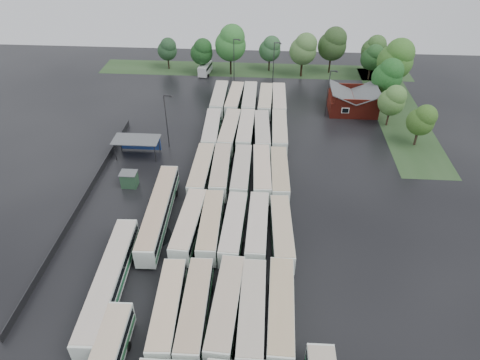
{
  "coord_description": "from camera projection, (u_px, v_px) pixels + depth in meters",
  "views": [
    {
      "loc": [
        5.82,
        -42.65,
        42.09
      ],
      "look_at": [
        2.0,
        12.0,
        2.5
      ],
      "focal_mm": 32.0,
      "sensor_mm": 36.0,
      "label": 1
    }
  ],
  "objects": [
    {
      "name": "ground",
      "position": [
        220.0,
        244.0,
        59.47
      ],
      "size": [
        160.0,
        160.0,
        0.0
      ],
      "primitive_type": "plane",
      "color": "black",
      "rests_on": "ground"
    },
    {
      "name": "brick_building",
      "position": [
        352.0,
        103.0,
        91.6
      ],
      "size": [
        10.07,
        8.6,
        5.39
      ],
      "color": "maroon",
      "rests_on": "ground"
    },
    {
      "name": "wash_shed",
      "position": [
        137.0,
        141.0,
        76.49
      ],
      "size": [
        8.2,
        4.2,
        3.58
      ],
      "color": "#2D2D30",
      "rests_on": "ground"
    },
    {
      "name": "utility_hut",
      "position": [
        129.0,
        179.0,
        69.79
      ],
      "size": [
        2.7,
        2.2,
        2.62
      ],
      "color": "#24462C",
      "rests_on": "ground"
    },
    {
      "name": "grass_strip_north",
      "position": [
        254.0,
        70.0,
        111.75
      ],
      "size": [
        80.0,
        10.0,
        0.01
      ],
      "primitive_type": "cube",
      "color": "#274220",
      "rests_on": "ground"
    },
    {
      "name": "grass_strip_east",
      "position": [
        398.0,
        112.0,
        92.15
      ],
      "size": [
        10.0,
        50.0,
        0.01
      ],
      "primitive_type": "cube",
      "color": "#274220",
      "rests_on": "ground"
    },
    {
      "name": "west_fence",
      "position": [
        84.0,
        198.0,
        66.84
      ],
      "size": [
        0.1,
        50.0,
        1.2
      ],
      "primitive_type": "cube",
      "color": "#2D2D30",
      "rests_on": "ground"
    },
    {
      "name": "bus_r1c0",
      "position": [
        168.0,
        309.0,
        48.27
      ],
      "size": [
        3.34,
        12.89,
        3.56
      ],
      "rotation": [
        0.0,
        0.0,
        0.05
      ],
      "color": "silver",
      "rests_on": "ground"
    },
    {
      "name": "bus_r1c1",
      "position": [
        195.0,
        310.0,
        48.17
      ],
      "size": [
        3.01,
        13.13,
        3.64
      ],
      "rotation": [
        0.0,
        0.0,
        0.02
      ],
      "color": "silver",
      "rests_on": "ground"
    },
    {
      "name": "bus_r1c2",
      "position": [
        226.0,
        308.0,
        48.33
      ],
      "size": [
        3.5,
        13.48,
        3.72
      ],
      "rotation": [
        0.0,
        0.0,
        -0.05
      ],
      "color": "silver",
      "rests_on": "ground"
    },
    {
      "name": "bus_r1c3",
      "position": [
        252.0,
        313.0,
        47.8
      ],
      "size": [
        2.87,
        13.38,
        3.72
      ],
      "rotation": [
        0.0,
        0.0,
        0.0
      ],
      "color": "silver",
      "rests_on": "ground"
    },
    {
      "name": "bus_r1c4",
      "position": [
        281.0,
        311.0,
        47.98
      ],
      "size": [
        3.09,
        13.48,
        3.74
      ],
      "rotation": [
        0.0,
        0.0,
        -0.02
      ],
      "color": "silver",
      "rests_on": "ground"
    },
    {
      "name": "bus_r2c0",
      "position": [
        189.0,
        225.0,
        59.73
      ],
      "size": [
        3.39,
        13.15,
        3.63
      ],
      "rotation": [
        0.0,
        0.0,
        -0.05
      ],
      "color": "silver",
      "rests_on": "ground"
    },
    {
      "name": "bus_r2c1",
      "position": [
        211.0,
        226.0,
        59.62
      ],
      "size": [
        2.97,
        12.85,
        3.56
      ],
      "rotation": [
        0.0,
        0.0,
        0.02
      ],
      "color": "silver",
      "rests_on": "ground"
    },
    {
      "name": "bus_r2c2",
      "position": [
        234.0,
        228.0,
        59.28
      ],
      "size": [
        3.14,
        12.86,
        3.56
      ],
      "rotation": [
        0.0,
        0.0,
        -0.03
      ],
      "color": "silver",
      "rests_on": "ground"
    },
    {
      "name": "bus_r2c3",
      "position": [
        257.0,
        228.0,
        59.24
      ],
      "size": [
        2.92,
        12.82,
        3.56
      ],
      "rotation": [
        0.0,
        0.0,
        -0.02
      ],
      "color": "silver",
      "rests_on": "ground"
    },
    {
      "name": "bus_r2c4",
      "position": [
        282.0,
        232.0,
        58.61
      ],
      "size": [
        3.36,
        12.9,
        3.56
      ],
      "rotation": [
        0.0,
        0.0,
        0.05
      ],
      "color": "silver",
      "rests_on": "ground"
    },
    {
      "name": "bus_r3c0",
      "position": [
        202.0,
        171.0,
        70.42
      ],
      "size": [
        2.93,
        13.14,
        3.65
      ],
      "rotation": [
        0.0,
        0.0,
        -0.01
      ],
      "color": "silver",
      "rests_on": "ground"
    },
    {
      "name": "bus_r3c1",
      "position": [
        221.0,
        171.0,
        70.46
      ],
      "size": [
        3.1,
        13.05,
        3.61
      ],
      "rotation": [
        0.0,
        0.0,
        0.03
      ],
      "color": "silver",
      "rests_on": "ground"
    },
    {
      "name": "bus_r3c2",
      "position": [
        241.0,
        173.0,
        70.13
      ],
      "size": [
        2.8,
        12.98,
        3.61
      ],
      "rotation": [
        0.0,
        0.0,
        -0.0
      ],
      "color": "silver",
      "rests_on": "ground"
    },
    {
      "name": "bus_r3c3",
      "position": [
        262.0,
        173.0,
        70.01
      ],
      "size": [
        3.37,
        13.25,
        3.66
      ],
      "rotation": [
        0.0,
        0.0,
        0.05
      ],
      "color": "silver",
      "rests_on": "ground"
    },
    {
      "name": "bus_r3c4",
      "position": [
        279.0,
        175.0,
        69.61
      ],
      "size": [
        3.13,
        12.99,
        3.6
      ],
      "rotation": [
        0.0,
        0.0,
        0.03
      ],
      "color": "silver",
      "rests_on": "ground"
    },
    {
      "name": "bus_r4c0",
      "position": [
        212.0,
        131.0,
        81.34
      ],
      "size": [
        3.26,
        13.21,
        3.65
      ],
      "rotation": [
        0.0,
        0.0,
        0.04
      ],
      "color": "silver",
      "rests_on": "ground"
    },
    {
      "name": "bus_r4c1",
      "position": [
        230.0,
        132.0,
        81.16
      ],
      "size": [
        3.4,
        13.36,
        3.69
      ],
      "rotation": [
        0.0,
        0.0,
        -0.05
      ],
      "color": "silver",
      "rests_on": "ground"
    },
    {
      "name": "bus_r4c2",
      "position": [
        246.0,
        131.0,
        81.27
      ],
      "size": [
        2.97,
        13.08,
        3.63
      ],
      "rotation": [
        0.0,
        0.0,
        -0.02
      ],
      "color": "silver",
      "rests_on": "ground"
    },
    {
      "name": "bus_r4c3",
      "position": [
        262.0,
        133.0,
        80.82
      ],
      "size": [
        3.41,
        13.12,
        3.62
      ],
      "rotation": [
        0.0,
        0.0,
        0.05
      ],
      "color": "silver",
      "rests_on": "ground"
    },
    {
      "name": "bus_r4c4",
      "position": [
        279.0,
        132.0,
        80.95
      ],
      "size": [
        2.9,
        13.15,
        3.65
      ],
      "rotation": [
        0.0,
        0.0,
        0.01
      ],
      "color": "silver",
      "rests_on": "ground"
    },
    {
      "name": "bus_r5c0",
      "position": [
        219.0,
        99.0,
        92.68
      ],
      "size": [
        2.88,
        13.27,
        3.69
      ],
      "rotation": [
        0.0,
        0.0,
        0.0
      ],
      "color": "silver",
      "rests_on": "ground"
    },
    {
      "name": "bus_r5c1",
      "position": [
        235.0,
        100.0,
        92.45
      ],
      "size": [
        3.38,
        13.09,
        3.61
      ],
      "rotation": [
        0.0,
        0.0,
        -0.05
      ],
      "color": "silver",
      "rests_on": "ground"
    },
    {
      "name": "bus_r5c2",
      "position": [
        250.0,
        100.0,
        92.29
      ],
      "size": [
        2.83,
        13.23,
        3.68
      ],
      "rotation": [
        0.0,
        0.0,
        0.0
      ],
      "color": "silver",
      "rests_on": "ground"
    },
    {
      "name": "bus_r5c3",
      "position": [
        265.0,
        101.0,
        92.03
      ],
      "size": [
        3.01,
        12.84,
        3.56
      ],
      "rotation": [
        0.0,
        0.0,
        -0.02
      ],
      "color": "silver",
      "rests_on": "ground"
    },
    {
      "name": "bus_r5c4",
      "position": [
        279.0,
        102.0,
        91.77
      ],
      "size": [
        2.92,
        13.16,
        3.66
      ],
      "rotation": [
        0.0,
        0.0,
        0.01
      ],
      "color": "silver",
      "rests_on": "ground"
    },
    {
      "name": "artic_bus_west_b",
      "position": [
        159.0,
        212.0,
        62.08
      ],
      "size": [
        3.33,
        19.49,
        3.6
      ],
      "rotation": [
        0.0,
        0.0,
        0.03
      ],
      "color": "silver",
      "rests_on": "ground"
    },
    {
      "name": "artic_bus_west_c",
      "position": [
        109.0,
        282.0,
        51.39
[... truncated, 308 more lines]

